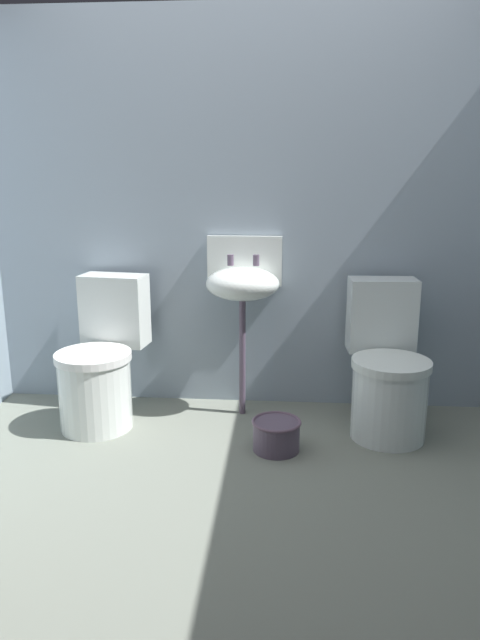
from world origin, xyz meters
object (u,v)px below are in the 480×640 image
(toilet_right, at_px, (387,373))
(sink, at_px, (243,282))
(bucket, at_px, (276,434))
(toilet_left, at_px, (101,365))

(toilet_right, distance_m, sink, 0.90)
(toilet_right, bearing_deg, bucket, 23.56)
(sink, bearing_deg, toilet_left, -166.03)
(toilet_left, height_order, sink, sink)
(toilet_right, relative_size, sink, 0.79)
(bucket, bearing_deg, toilet_right, 26.36)
(toilet_left, xyz_separation_m, sink, (0.76, 0.19, 0.43))
(sink, relative_size, bucket, 4.02)
(toilet_left, height_order, bucket, toilet_left)
(toilet_left, xyz_separation_m, toilet_right, (1.52, -0.00, 0.00))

